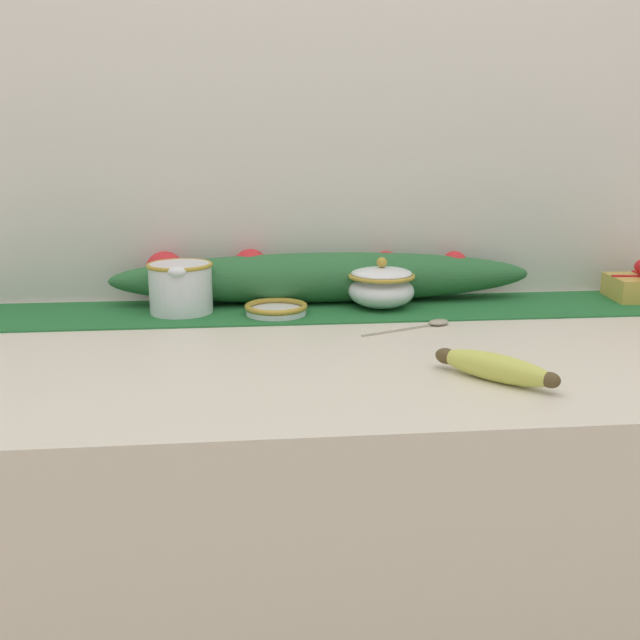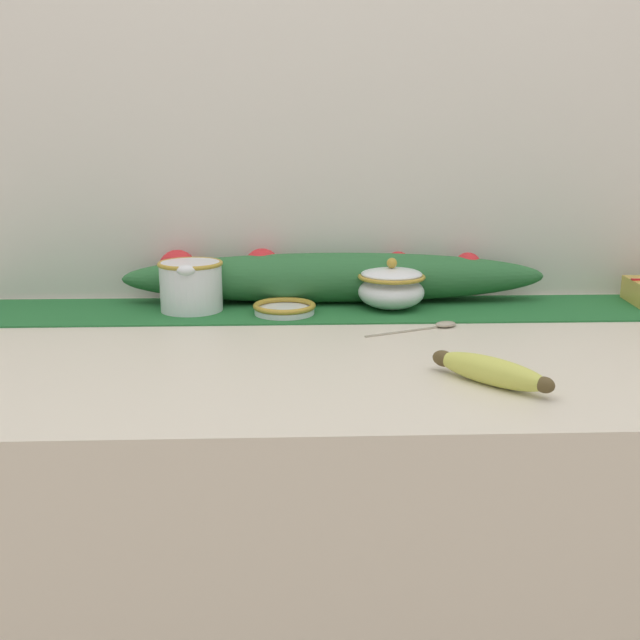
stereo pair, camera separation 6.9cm
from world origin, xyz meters
The scene contains 9 objects.
countertop centered at (0.00, 0.00, 0.43)m, with size 1.56×0.73×0.86m, color beige.
back_wall centered at (0.00, 0.38, 1.20)m, with size 2.36×0.04×2.40m, color silver.
table_runner centered at (0.00, 0.24, 0.87)m, with size 1.43×0.22×0.00m, color #236B33.
cream_pitcher centered at (-0.28, 0.24, 0.92)m, with size 0.12×0.14×0.10m.
sugar_bowl centered at (0.10, 0.24, 0.91)m, with size 0.13×0.13×0.10m.
small_dish centered at (-0.10, 0.21, 0.88)m, with size 0.12×0.12×0.02m.
banana centered at (0.18, -0.20, 0.88)m, with size 0.14×0.15×0.04m.
spoon centered at (0.17, 0.10, 0.87)m, with size 0.17×0.09×0.01m.
poinsettia_garland centered at (-0.01, 0.31, 0.92)m, with size 0.84×0.11×0.11m.
Camera 2 is at (-0.08, -1.09, 1.18)m, focal length 40.00 mm.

